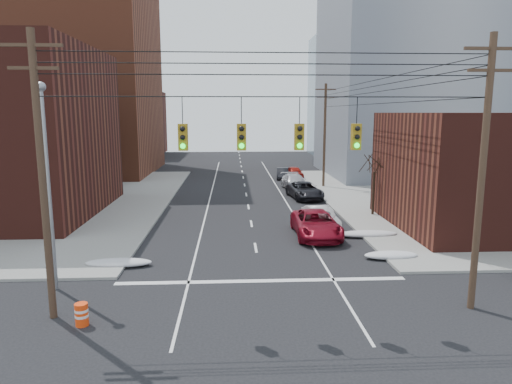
{
  "coord_description": "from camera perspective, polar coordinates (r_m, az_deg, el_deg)",
  "views": [
    {
      "loc": [
        -1.36,
        -14.36,
        8.02
      ],
      "look_at": [
        0.14,
        14.3,
        3.0
      ],
      "focal_mm": 32.0,
      "sensor_mm": 36.0,
      "label": 1
    }
  ],
  "objects": [
    {
      "name": "lot_car_a",
      "position": [
        38.39,
        -23.29,
        -1.63
      ],
      "size": [
        4.59,
        2.4,
        1.44
      ],
      "primitive_type": "imported",
      "rotation": [
        0.0,
        0.0,
        1.78
      ],
      "color": "silver",
      "rests_on": "sidewalk_nw"
    },
    {
      "name": "building_brick_far",
      "position": [
        91.76,
        -18.78,
        8.15
      ],
      "size": [
        22.0,
        18.0,
        12.0
      ],
      "primitive_type": "cube",
      "color": "#481C15",
      "rests_on": "ground"
    },
    {
      "name": "building_storefront",
      "position": [
        36.23,
        29.34,
        2.28
      ],
      "size": [
        16.0,
        12.0,
        8.0
      ],
      "primitive_type": "cube",
      "color": "#481C15",
      "rests_on": "ground"
    },
    {
      "name": "utility_pole_left",
      "position": [
        18.91,
        -25.19,
        2.18
      ],
      "size": [
        2.2,
        0.28,
        11.0
      ],
      "color": "#473323",
      "rests_on": "ground"
    },
    {
      "name": "building_brick_tall",
      "position": [
        66.71,
        -23.7,
        15.12
      ],
      "size": [
        24.0,
        20.0,
        30.0
      ],
      "primitive_type": "cube",
      "color": "brown",
      "rests_on": "ground"
    },
    {
      "name": "parked_car_c",
      "position": [
        43.15,
        6.11,
        0.2
      ],
      "size": [
        3.24,
        5.82,
        1.54
      ],
      "primitive_type": "imported",
      "rotation": [
        0.0,
        0.0,
        0.13
      ],
      "color": "black",
      "rests_on": "ground"
    },
    {
      "name": "parked_car_e",
      "position": [
        57.01,
        4.85,
        2.49
      ],
      "size": [
        2.07,
        4.14,
        1.36
      ],
      "primitive_type": "imported",
      "rotation": [
        0.0,
        0.0,
        0.12
      ],
      "color": "#9C160E",
      "rests_on": "ground"
    },
    {
      "name": "utility_pole_right",
      "position": [
        20.09,
        26.44,
        2.49
      ],
      "size": [
        2.2,
        0.28,
        11.0
      ],
      "color": "#473323",
      "rests_on": "ground"
    },
    {
      "name": "lot_car_d",
      "position": [
        42.56,
        -26.86,
        -0.91
      ],
      "size": [
        4.2,
        2.8,
        1.33
      ],
      "primitive_type": "imported",
      "rotation": [
        0.0,
        0.0,
        1.22
      ],
      "color": "#9FA0A4",
      "rests_on": "sidewalk_nw"
    },
    {
      "name": "ground",
      "position": [
        16.51,
        2.23,
        -19.16
      ],
      "size": [
        160.0,
        160.0,
        0.0
      ],
      "primitive_type": "plane",
      "color": "black",
      "rests_on": "ground"
    },
    {
      "name": "parked_car_d",
      "position": [
        48.13,
        4.84,
        1.25
      ],
      "size": [
        2.7,
        5.64,
        1.59
      ],
      "primitive_type": "imported",
      "rotation": [
        0.0,
        0.0,
        0.09
      ],
      "color": "#B1B1B6",
      "rests_on": "ground"
    },
    {
      "name": "street_light",
      "position": [
        22.07,
        -24.65,
        2.56
      ],
      "size": [
        0.44,
        0.44,
        9.32
      ],
      "color": "gray",
      "rests_on": "ground"
    },
    {
      "name": "parked_car_b",
      "position": [
        32.34,
        8.07,
        -3.19
      ],
      "size": [
        2.16,
        4.65,
        1.48
      ],
      "primitive_type": "imported",
      "rotation": [
        0.0,
        0.0,
        0.14
      ],
      "color": "silver",
      "rests_on": "ground"
    },
    {
      "name": "parked_car_f",
      "position": [
        55.9,
        3.35,
        2.34
      ],
      "size": [
        1.83,
        4.1,
        1.31
      ],
      "primitive_type": "imported",
      "rotation": [
        0.0,
        0.0,
        -0.11
      ],
      "color": "black",
      "rests_on": "ground"
    },
    {
      "name": "snow_east_far",
      "position": [
        30.7,
        13.74,
        -5.11
      ],
      "size": [
        4.0,
        1.08,
        0.42
      ],
      "primitive_type": "ellipsoid",
      "color": "silver",
      "rests_on": "ground"
    },
    {
      "name": "building_glass",
      "position": [
        88.14,
        14.01,
        11.58
      ],
      "size": [
        20.0,
        18.0,
        22.0
      ],
      "primitive_type": "cube",
      "color": "gray",
      "rests_on": "ground"
    },
    {
      "name": "lot_car_c",
      "position": [
        44.11,
        -26.67,
        -0.59
      ],
      "size": [
        4.67,
        2.92,
        1.26
      ],
      "primitive_type": "imported",
      "rotation": [
        0.0,
        0.0,
        1.28
      ],
      "color": "black",
      "rests_on": "sidewalk_nw"
    },
    {
      "name": "lot_car_b",
      "position": [
        47.83,
        -20.72,
        0.74
      ],
      "size": [
        5.74,
        3.01,
        1.54
      ],
      "primitive_type": "imported",
      "rotation": [
        0.0,
        0.0,
        1.65
      ],
      "color": "silver",
      "rests_on": "sidewalk_nw"
    },
    {
      "name": "snow_nw",
      "position": [
        25.36,
        -16.81,
        -8.45
      ],
      "size": [
        3.5,
        1.08,
        0.42
      ],
      "primitive_type": "ellipsoid",
      "color": "silver",
      "rests_on": "ground"
    },
    {
      "name": "utility_pole_far",
      "position": [
        49.41,
        8.58,
        7.22
      ],
      "size": [
        2.2,
        0.28,
        11.0
      ],
      "color": "#473323",
      "rests_on": "ground"
    },
    {
      "name": "construction_barrel",
      "position": [
        19.13,
        -20.96,
        -14.08
      ],
      "size": [
        0.62,
        0.62,
        0.88
      ],
      "rotation": [
        0.0,
        0.0,
        -0.26
      ],
      "color": "#FF3E0D",
      "rests_on": "ground"
    },
    {
      "name": "building_office",
      "position": [
        63.02,
        19.31,
        13.46
      ],
      "size": [
        22.0,
        20.0,
        25.0
      ],
      "primitive_type": "cube",
      "color": "gray",
      "rests_on": "ground"
    },
    {
      "name": "red_pickup",
      "position": [
        30.09,
        7.51,
        -3.98
      ],
      "size": [
        2.79,
        6.01,
        1.67
      ],
      "primitive_type": "imported",
      "rotation": [
        0.0,
        0.0,
        -0.0
      ],
      "color": "maroon",
      "rests_on": "ground"
    },
    {
      "name": "parked_car_a",
      "position": [
        32.06,
        8.17,
        -3.35
      ],
      "size": [
        2.12,
        4.35,
        1.43
      ],
      "primitive_type": "imported",
      "rotation": [
        0.0,
        0.0,
        0.1
      ],
      "color": "#9E9EA2",
      "rests_on": "ground"
    },
    {
      "name": "bare_tree",
      "position": [
        36.51,
        14.48,
        0.63
      ],
      "size": [
        2.09,
        2.2,
        4.93
      ],
      "color": "black",
      "rests_on": "ground"
    },
    {
      "name": "snow_ne",
      "position": [
        26.59,
        16.52,
        -7.58
      ],
      "size": [
        3.0,
        1.08,
        0.42
      ],
      "primitive_type": "ellipsoid",
      "color": "silver",
      "rests_on": "ground"
    },
    {
      "name": "traffic_signals",
      "position": [
        17.41,
        1.81,
        7.11
      ],
      "size": [
        17.0,
        0.42,
        2.02
      ],
      "color": "black",
      "rests_on": "ground"
    }
  ]
}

